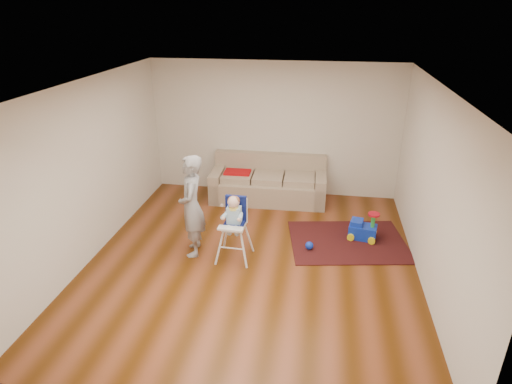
# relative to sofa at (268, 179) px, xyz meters

# --- Properties ---
(ground) EXTENTS (5.50, 5.50, 0.00)m
(ground) POSITION_rel_sofa_xyz_m (0.05, -2.30, -0.44)
(ground) COLOR #4B2507
(ground) RESTS_ON ground
(room_envelope) EXTENTS (5.04, 5.52, 2.72)m
(room_envelope) POSITION_rel_sofa_xyz_m (0.05, -1.77, 1.43)
(room_envelope) COLOR beige
(room_envelope) RESTS_ON ground
(sofa) EXTENTS (2.30, 0.99, 0.88)m
(sofa) POSITION_rel_sofa_xyz_m (0.00, 0.00, 0.00)
(sofa) COLOR tan
(sofa) RESTS_ON ground
(side_table) EXTENTS (0.48, 0.48, 0.48)m
(side_table) POSITION_rel_sofa_xyz_m (-0.88, 0.04, -0.20)
(side_table) COLOR black
(side_table) RESTS_ON ground
(area_rug) EXTENTS (2.12, 1.73, 0.02)m
(area_rug) POSITION_rel_sofa_xyz_m (1.55, -1.47, -0.43)
(area_rug) COLOR black
(area_rug) RESTS_ON ground
(ride_on_toy) EXTENTS (0.50, 0.40, 0.49)m
(ride_on_toy) POSITION_rel_sofa_xyz_m (1.80, -1.32, -0.18)
(ride_on_toy) COLOR #1132BF
(ride_on_toy) RESTS_ON area_rug
(toy_ball) EXTENTS (0.13, 0.13, 0.13)m
(toy_ball) POSITION_rel_sofa_xyz_m (0.92, -1.84, -0.36)
(toy_ball) COLOR #1132BF
(toy_ball) RESTS_ON area_rug
(high_chair) EXTENTS (0.51, 0.51, 1.07)m
(high_chair) POSITION_rel_sofa_xyz_m (-0.23, -2.25, 0.07)
(high_chair) COLOR silver
(high_chair) RESTS_ON ground
(adult) EXTENTS (0.52, 0.67, 1.64)m
(adult) POSITION_rel_sofa_xyz_m (-0.90, -2.19, 0.38)
(adult) COLOR gray
(adult) RESTS_ON ground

